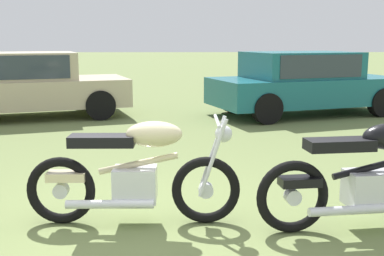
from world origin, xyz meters
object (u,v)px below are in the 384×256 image
object	(u,v)px
car_beige	(23,82)
car_teal	(303,80)
motorcycle_cream	(136,173)
motorcycle_black	(370,177)

from	to	relation	value
car_beige	car_teal	xyz separation A→B (m)	(6.22, 0.34, -0.00)
motorcycle_cream	car_beige	world-z (taller)	car_beige
motorcycle_black	car_beige	size ratio (longest dim) A/B	0.44
motorcycle_black	car_beige	world-z (taller)	car_beige
motorcycle_cream	car_beige	xyz separation A→B (m)	(-3.06, 6.32, 0.31)
motorcycle_black	car_teal	world-z (taller)	car_teal
car_teal	car_beige	bearing A→B (deg)	164.41
motorcycle_cream	car_teal	bearing A→B (deg)	64.97
motorcycle_cream	car_teal	size ratio (longest dim) A/B	0.43
car_beige	car_teal	distance (m)	6.23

